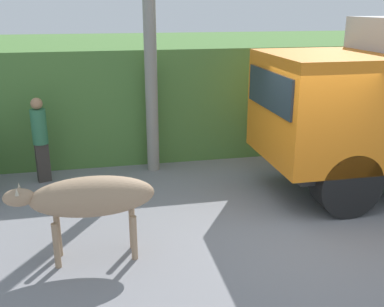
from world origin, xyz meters
name	(u,v)px	position (x,y,z in m)	size (l,w,h in m)	color
ground_plane	(296,225)	(0.00, 0.00, 0.00)	(60.00, 60.00, 0.00)	gray
hillside_embankment	(204,83)	(0.00, 6.76, 1.30)	(32.00, 6.38, 2.60)	#4C7A38
brown_cow	(90,198)	(-3.31, -0.32, 0.95)	(2.05, 0.58, 1.25)	#9E7F60
pedestrian_on_hill	(40,135)	(-4.32, 2.97, 0.99)	(0.38, 0.38, 1.77)	#38332D
utility_pole	(150,26)	(-1.99, 3.21, 3.11)	(0.90, 0.27, 6.03)	gray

